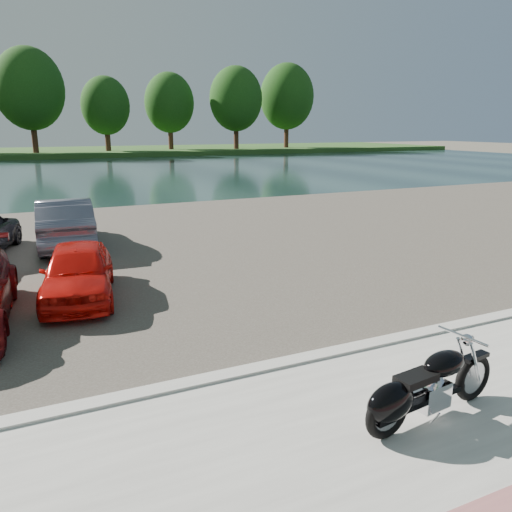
% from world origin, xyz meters
% --- Properties ---
extents(ground, '(200.00, 200.00, 0.00)m').
position_xyz_m(ground, '(0.00, 0.00, 0.00)').
color(ground, '#595447').
rests_on(ground, ground).
extents(promenade, '(60.00, 6.00, 0.10)m').
position_xyz_m(promenade, '(0.00, -1.00, 0.05)').
color(promenade, '#A7A59D').
rests_on(promenade, ground).
extents(kerb, '(60.00, 0.30, 0.14)m').
position_xyz_m(kerb, '(0.00, 2.00, 0.07)').
color(kerb, '#A7A59D').
rests_on(kerb, ground).
extents(parking_lot, '(60.00, 18.00, 0.04)m').
position_xyz_m(parking_lot, '(0.00, 11.00, 0.02)').
color(parking_lot, '#423B35').
rests_on(parking_lot, ground).
extents(river, '(120.00, 40.00, 0.00)m').
position_xyz_m(river, '(0.00, 40.00, 0.00)').
color(river, '#1B3231').
rests_on(river, ground).
extents(far_bank, '(120.00, 24.00, 0.60)m').
position_xyz_m(far_bank, '(0.00, 72.00, 0.30)').
color(far_bank, '#224D1B').
rests_on(far_bank, ground).
extents(far_trees, '(70.25, 10.68, 12.52)m').
position_xyz_m(far_trees, '(4.36, 65.79, 7.49)').
color(far_trees, '#3E2116').
rests_on(far_trees, far_bank).
extents(motorcycle, '(2.33, 0.75, 1.05)m').
position_xyz_m(motorcycle, '(-0.23, -0.18, 0.56)').
color(motorcycle, black).
rests_on(motorcycle, promenade).
extents(car_4, '(2.02, 3.85, 1.25)m').
position_xyz_m(car_4, '(-3.66, 6.85, 0.66)').
color(car_4, red).
rests_on(car_4, parking_lot).
extents(car_9, '(1.84, 4.74, 1.54)m').
position_xyz_m(car_9, '(-3.51, 12.36, 0.81)').
color(car_9, slate).
rests_on(car_9, parking_lot).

